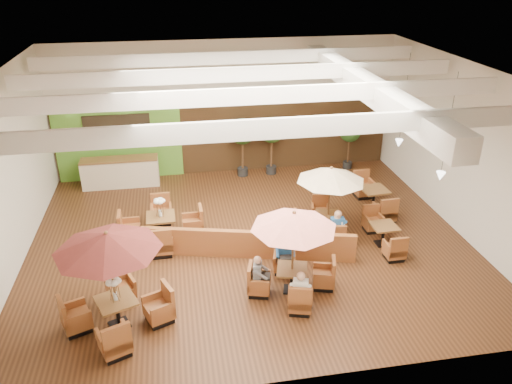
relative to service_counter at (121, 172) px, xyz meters
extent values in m
plane|color=#381E0F|center=(4.40, -5.10, -0.58)|extent=(14.00, 14.00, 0.00)
cube|color=silver|center=(4.40, 0.90, 2.17)|extent=(14.00, 0.04, 5.50)
cube|color=silver|center=(4.40, -11.10, 2.17)|extent=(14.00, 0.04, 5.50)
cube|color=silver|center=(-2.60, -5.10, 2.17)|extent=(0.04, 12.00, 5.50)
cube|color=silver|center=(11.40, -5.10, 2.17)|extent=(0.04, 12.00, 5.50)
cube|color=white|center=(4.40, -5.10, 4.92)|extent=(14.00, 12.00, 0.04)
cube|color=brown|center=(4.40, 0.84, 1.02)|extent=(13.90, 0.10, 3.20)
cube|color=#1E3819|center=(4.40, 0.83, 2.47)|extent=(13.90, 0.12, 0.35)
cube|color=#54922A|center=(0.00, 0.78, 1.02)|extent=(5.00, 0.08, 3.20)
cube|color=black|center=(0.00, 0.70, 1.82)|extent=(2.60, 0.08, 0.70)
cube|color=white|center=(7.90, -5.10, 4.37)|extent=(0.60, 11.00, 0.60)
cube|color=white|center=(4.40, -9.10, 4.57)|extent=(13.60, 0.12, 0.45)
cube|color=white|center=(4.40, -6.40, 4.57)|extent=(13.60, 0.12, 0.45)
cube|color=white|center=(4.40, -3.80, 4.57)|extent=(13.60, 0.12, 0.45)
cube|color=white|center=(4.40, -1.10, 4.57)|extent=(13.60, 0.12, 0.45)
cylinder|color=black|center=(10.20, -6.10, 3.32)|extent=(0.01, 0.01, 3.20)
cone|color=white|center=(10.20, -6.10, 1.72)|extent=(0.28, 0.28, 0.28)
cylinder|color=black|center=(10.20, -3.10, 3.32)|extent=(0.01, 0.01, 3.20)
cone|color=white|center=(10.20, -3.10, 1.72)|extent=(0.28, 0.28, 0.28)
sphere|color=#FFEAC6|center=(-1.60, 0.60, 2.47)|extent=(0.14, 0.14, 0.14)
sphere|color=#FFEAC6|center=(0.40, 0.60, 2.47)|extent=(0.14, 0.14, 0.14)
sphere|color=#FFEAC6|center=(2.40, 0.60, 2.47)|extent=(0.14, 0.14, 0.14)
sphere|color=#FFEAC6|center=(4.40, 0.60, 2.47)|extent=(0.14, 0.14, 0.14)
sphere|color=#FFEAC6|center=(6.40, 0.60, 2.47)|extent=(0.14, 0.14, 0.14)
sphere|color=#FFEAC6|center=(8.40, 0.60, 2.47)|extent=(0.14, 0.14, 0.14)
sphere|color=#FFEAC6|center=(10.40, 0.60, 2.47)|extent=(0.14, 0.14, 0.14)
cube|color=beige|center=(0.00, 0.00, -0.03)|extent=(3.00, 0.70, 1.10)
cube|color=brown|center=(0.00, 0.00, 0.57)|extent=(3.00, 0.75, 0.06)
cube|color=brown|center=(4.18, -6.05, -0.13)|extent=(6.42, 1.78, 0.91)
cube|color=brown|center=(0.50, -8.60, 0.18)|extent=(1.17, 1.17, 0.06)
cylinder|color=black|center=(0.50, -8.60, -0.19)|extent=(0.11, 0.11, 0.70)
cube|color=black|center=(0.50, -8.60, -0.56)|extent=(0.62, 0.62, 0.04)
cube|color=brown|center=(0.50, -9.61, -0.27)|extent=(0.86, 0.86, 0.34)
cube|color=brown|center=(0.40, -9.86, 0.05)|extent=(0.65, 0.35, 0.74)
cube|color=brown|center=(0.22, -9.73, -0.05)|extent=(0.30, 0.57, 0.30)
cube|color=brown|center=(0.79, -9.49, -0.05)|extent=(0.30, 0.57, 0.30)
cube|color=black|center=(0.50, -9.61, -0.51)|extent=(0.76, 0.76, 0.15)
cube|color=brown|center=(0.50, -7.60, -0.27)|extent=(0.86, 0.86, 0.34)
cube|color=brown|center=(0.61, -7.34, 0.05)|extent=(0.65, 0.35, 0.74)
cube|color=brown|center=(0.79, -7.48, -0.05)|extent=(0.30, 0.57, 0.30)
cube|color=brown|center=(0.22, -7.71, -0.05)|extent=(0.30, 0.57, 0.30)
cube|color=black|center=(0.50, -7.60, -0.51)|extent=(0.76, 0.76, 0.15)
cube|color=brown|center=(-0.50, -8.60, -0.27)|extent=(0.86, 0.86, 0.34)
cube|color=brown|center=(-0.25, -8.71, 0.05)|extent=(0.35, 0.65, 0.74)
cube|color=brown|center=(-0.62, -8.32, -0.05)|extent=(0.57, 0.30, 0.30)
cube|color=brown|center=(-0.39, -8.89, -0.05)|extent=(0.57, 0.30, 0.30)
cube|color=black|center=(-0.50, -8.60, -0.51)|extent=(0.76, 0.76, 0.15)
cube|color=brown|center=(1.51, -8.60, -0.27)|extent=(0.86, 0.86, 0.34)
cube|color=brown|center=(1.26, -8.50, 0.05)|extent=(0.35, 0.65, 0.74)
cube|color=brown|center=(1.63, -8.89, -0.05)|extent=(0.57, 0.30, 0.30)
cube|color=brown|center=(1.39, -8.32, -0.05)|extent=(0.57, 0.30, 0.30)
cube|color=black|center=(1.51, -8.60, -0.51)|extent=(0.76, 0.76, 0.15)
cylinder|color=brown|center=(0.50, -8.60, 0.74)|extent=(0.06, 0.06, 2.65)
cone|color=#561D19|center=(0.50, -8.60, 1.89)|extent=(2.54, 2.54, 0.45)
sphere|color=brown|center=(0.50, -8.60, 2.12)|extent=(0.10, 0.10, 0.10)
cylinder|color=silver|center=(0.50, -8.60, 0.32)|extent=(0.10, 0.10, 0.22)
cube|color=brown|center=(5.12, -7.93, 0.11)|extent=(1.01, 1.01, 0.06)
cylinder|color=black|center=(5.12, -7.93, -0.23)|extent=(0.10, 0.10, 0.64)
cube|color=black|center=(5.12, -7.93, -0.56)|extent=(0.53, 0.53, 0.04)
cube|color=brown|center=(5.12, -8.85, -0.29)|extent=(0.73, 0.73, 0.31)
cube|color=brown|center=(5.19, -9.09, -0.01)|extent=(0.60, 0.25, 0.67)
cube|color=brown|center=(4.85, -8.78, -0.10)|extent=(0.21, 0.53, 0.27)
cube|color=brown|center=(5.39, -8.92, -0.10)|extent=(0.21, 0.53, 0.27)
cube|color=black|center=(5.12, -8.85, -0.52)|extent=(0.65, 0.65, 0.13)
cube|color=brown|center=(5.12, -7.02, -0.29)|extent=(0.73, 0.73, 0.31)
cube|color=brown|center=(5.06, -6.78, -0.01)|extent=(0.60, 0.25, 0.67)
cube|color=brown|center=(5.39, -7.09, -0.10)|extent=(0.21, 0.53, 0.27)
cube|color=brown|center=(4.85, -6.95, -0.10)|extent=(0.21, 0.53, 0.27)
cube|color=black|center=(5.12, -7.02, -0.52)|extent=(0.65, 0.65, 0.13)
cube|color=brown|center=(4.21, -7.93, -0.29)|extent=(0.73, 0.73, 0.31)
cube|color=brown|center=(4.45, -7.87, -0.01)|extent=(0.25, 0.60, 0.67)
cube|color=brown|center=(4.28, -7.66, -0.10)|extent=(0.53, 0.21, 0.27)
cube|color=brown|center=(4.13, -8.20, -0.10)|extent=(0.53, 0.21, 0.27)
cube|color=black|center=(4.21, -7.93, -0.52)|extent=(0.65, 0.65, 0.13)
cube|color=brown|center=(6.04, -7.93, -0.29)|extent=(0.73, 0.73, 0.31)
cube|color=brown|center=(5.80, -8.00, -0.01)|extent=(0.25, 0.60, 0.67)
cube|color=brown|center=(5.96, -8.20, -0.10)|extent=(0.53, 0.21, 0.27)
cube|color=brown|center=(6.11, -7.66, -0.10)|extent=(0.53, 0.21, 0.27)
cube|color=black|center=(6.04, -7.93, -0.52)|extent=(0.65, 0.65, 0.13)
cylinder|color=brown|center=(5.12, -7.93, 0.62)|extent=(0.06, 0.06, 2.41)
cone|color=#DA7569|center=(5.12, -7.93, 1.64)|extent=(2.31, 2.31, 0.45)
sphere|color=brown|center=(5.12, -7.93, 1.87)|extent=(0.10, 0.10, 0.10)
cube|color=brown|center=(7.05, -5.03, 0.08)|extent=(0.94, 0.94, 0.06)
cylinder|color=black|center=(7.05, -5.03, -0.24)|extent=(0.09, 0.09, 0.61)
cube|color=black|center=(7.05, -5.03, -0.56)|extent=(0.50, 0.50, 0.04)
cube|color=brown|center=(7.05, -5.91, -0.31)|extent=(0.68, 0.68, 0.30)
cube|color=brown|center=(7.11, -6.14, -0.03)|extent=(0.58, 0.21, 0.65)
cube|color=brown|center=(6.79, -5.85, -0.12)|extent=(0.18, 0.51, 0.26)
cube|color=brown|center=(7.32, -5.96, -0.12)|extent=(0.18, 0.51, 0.26)
cube|color=black|center=(7.05, -5.91, -0.52)|extent=(0.61, 0.61, 0.13)
cube|color=brown|center=(7.05, -4.15, -0.31)|extent=(0.68, 0.68, 0.30)
cube|color=brown|center=(7.00, -3.91, -0.03)|extent=(0.58, 0.21, 0.65)
cube|color=brown|center=(7.32, -4.21, -0.12)|extent=(0.18, 0.51, 0.26)
cube|color=brown|center=(6.79, -4.09, -0.12)|extent=(0.18, 0.51, 0.26)
cube|color=black|center=(7.05, -4.15, -0.52)|extent=(0.61, 0.61, 0.13)
cube|color=brown|center=(6.18, -5.03, -0.31)|extent=(0.68, 0.68, 0.30)
cube|color=brown|center=(6.41, -4.98, -0.03)|extent=(0.21, 0.58, 0.65)
cube|color=brown|center=(6.23, -4.76, -0.12)|extent=(0.51, 0.18, 0.26)
cube|color=brown|center=(6.12, -5.29, -0.12)|extent=(0.51, 0.18, 0.26)
cube|color=black|center=(6.18, -5.03, -0.52)|extent=(0.61, 0.61, 0.13)
cylinder|color=brown|center=(7.05, -5.03, 0.57)|extent=(0.06, 0.06, 2.31)
cone|color=#CAB38C|center=(7.05, -5.03, 1.55)|extent=(2.22, 2.22, 0.45)
sphere|color=brown|center=(7.05, -5.03, 1.78)|extent=(0.10, 0.10, 0.10)
cube|color=brown|center=(1.59, -4.42, 0.19)|extent=(0.93, 0.93, 0.06)
cylinder|color=black|center=(1.59, -4.42, -0.19)|extent=(0.11, 0.11, 0.71)
cube|color=black|center=(1.59, -4.42, -0.56)|extent=(0.49, 0.49, 0.04)
cube|color=brown|center=(1.59, -5.44, -0.26)|extent=(0.68, 0.68, 0.34)
cube|color=brown|center=(1.58, -5.72, 0.06)|extent=(0.67, 0.12, 0.75)
cube|color=brown|center=(1.28, -5.45, -0.05)|extent=(0.10, 0.59, 0.30)
cube|color=brown|center=(1.90, -5.44, -0.05)|extent=(0.10, 0.59, 0.30)
cube|color=black|center=(1.59, -5.44, -0.51)|extent=(0.60, 0.60, 0.15)
cube|color=brown|center=(1.59, -3.41, -0.26)|extent=(0.68, 0.68, 0.34)
cube|color=brown|center=(1.60, -3.13, 0.06)|extent=(0.67, 0.12, 0.75)
cube|color=brown|center=(1.90, -3.40, -0.05)|extent=(0.10, 0.59, 0.30)
cube|color=brown|center=(1.28, -3.41, -0.05)|extent=(0.10, 0.59, 0.30)
cube|color=black|center=(1.59, -3.41, -0.51)|extent=(0.60, 0.60, 0.15)
cube|color=brown|center=(0.57, -4.42, -0.26)|extent=(0.68, 0.68, 0.34)
cube|color=brown|center=(0.85, -4.43, 0.06)|extent=(0.12, 0.67, 0.75)
cube|color=brown|center=(0.56, -4.11, -0.05)|extent=(0.59, 0.10, 0.30)
cube|color=brown|center=(0.58, -4.74, -0.05)|extent=(0.59, 0.10, 0.30)
cube|color=black|center=(0.57, -4.42, -0.51)|extent=(0.60, 0.60, 0.15)
cube|color=brown|center=(2.61, -4.42, -0.26)|extent=(0.68, 0.68, 0.34)
cube|color=brown|center=(2.33, -4.42, 0.06)|extent=(0.12, 0.67, 0.75)
cube|color=brown|center=(2.62, -4.74, -0.05)|extent=(0.59, 0.10, 0.30)
cube|color=brown|center=(2.60, -4.11, -0.05)|extent=(0.59, 0.10, 0.30)
cube|color=black|center=(2.61, -4.42, -0.51)|extent=(0.60, 0.60, 0.15)
cylinder|color=silver|center=(1.59, -4.42, 0.33)|extent=(0.10, 0.10, 0.22)
cube|color=brown|center=(8.59, -6.05, 0.08)|extent=(0.80, 0.80, 0.06)
cylinder|color=black|center=(8.59, -6.05, -0.24)|extent=(0.09, 0.09, 0.61)
cube|color=black|center=(8.59, -6.05, -0.56)|extent=(0.42, 0.42, 0.04)
cube|color=brown|center=(8.59, -6.93, -0.31)|extent=(0.58, 0.58, 0.30)
cube|color=brown|center=(8.58, -7.17, -0.03)|extent=(0.57, 0.10, 0.65)
cube|color=brown|center=(8.32, -6.93, -0.12)|extent=(0.08, 0.51, 0.26)
cube|color=brown|center=(8.85, -6.92, -0.12)|extent=(0.08, 0.51, 0.26)
cube|color=black|center=(8.59, -6.93, -0.52)|extent=(0.52, 0.52, 0.13)
cube|color=brown|center=(8.59, -5.17, -0.31)|extent=(0.58, 0.58, 0.30)
cube|color=brown|center=(8.59, -4.93, -0.03)|extent=(0.57, 0.10, 0.65)
cube|color=brown|center=(8.85, -5.17, -0.12)|extent=(0.08, 0.51, 0.26)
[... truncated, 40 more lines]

